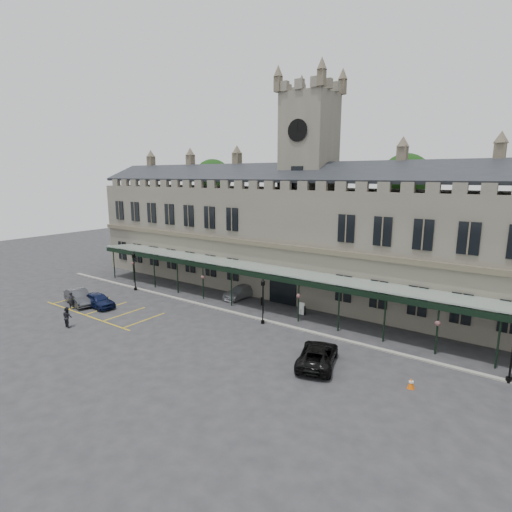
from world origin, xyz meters
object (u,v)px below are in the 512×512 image
Objects in this scene: clock_tower at (308,178)px; traffic_cone at (411,383)px; sign_board at (301,309)px; car_van at (318,355)px; person_a at (72,301)px; lamp_post_mid at (263,297)px; car_taxi at (240,292)px; car_left_a at (98,300)px; lamp_post_left at (134,268)px; person_b at (68,317)px; station_building at (306,238)px; car_left_b at (79,297)px.

traffic_cone is (15.84, -15.08, -12.76)m from clock_tower.
car_van is (6.16, -8.65, 0.14)m from sign_board.
sign_board is 0.71× the size of person_a.
clock_tower reaches higher than lamp_post_mid.
sign_board is 8.31m from car_taxi.
lamp_post_mid is 17.74m from car_left_a.
clock_tower is 22.01m from car_van.
lamp_post_left reaches higher than person_a.
clock_tower is at bearing 56.05° from car_taxi.
person_b is (4.74, -11.13, -1.83)m from lamp_post_left.
clock_tower reaches higher than station_building.
clock_tower is 28.01m from person_b.
station_building is 48.68× the size of sign_board.
car_left_a is at bearing -159.98° from lamp_post_mid.
station_building is 11.84m from lamp_post_mid.
traffic_cone is 14.99m from sign_board.
sign_board reaches higher than traffic_cone.
car_left_b is at bearing -134.46° from clock_tower.
sign_board is at bearing -64.80° from clock_tower.
lamp_post_mid is at bearing -32.14° from car_taxi.
car_van reaches higher than car_taxi.
person_a is at bearing 140.80° from car_left_a.
station_building is 20.52m from lamp_post_left.
lamp_post_left is 1.09× the size of lamp_post_mid.
person_a is at bearing -9.85° from car_van.
car_van reaches higher than sign_board.
car_left_a is (-15.00, -17.09, -5.72)m from station_building.
lamp_post_left is 7.22m from car_left_b.
car_van is at bearing -72.05° from car_left_b.
car_left_b reaches higher than traffic_cone.
car_taxi is at bearing -33.40° from car_left_b.
station_building is 6.64m from clock_tower.
station_building is at bearing 98.13° from lamp_post_mid.
sign_board is at bearing 147.07° from traffic_cone.
car_taxi is (12.50, 11.84, -0.12)m from car_left_b.
car_left_b is 17.22m from car_taxi.
sign_board is 23.45m from car_left_b.
clock_tower is 28.17m from person_a.
car_taxi is at bearing -109.50° from person_b.
clock_tower is at bearing -31.30° from car_left_b.
clock_tower reaches higher than person_a.
car_left_b is at bearing -130.68° from car_taxi.
sign_board is at bearing 11.07° from lamp_post_left.
person_a reaches higher than car_left_b.
lamp_post_left is at bearing 38.34° from person_a.
lamp_post_mid is 17.71m from person_b.
clock_tower is at bearing -76.27° from car_van.
person_b is (-21.72, -6.45, 0.19)m from car_van.
lamp_post_mid is at bearing -0.74° from lamp_post_left.
station_building is at bearing -31.44° from car_left_b.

